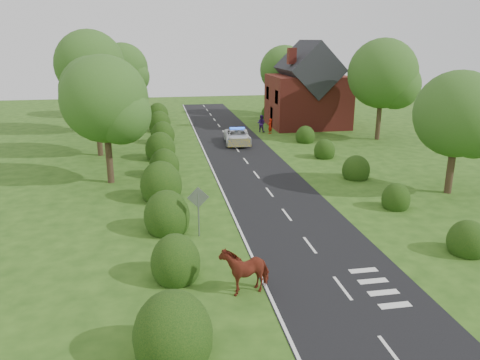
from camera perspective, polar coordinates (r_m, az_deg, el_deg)
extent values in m
plane|color=#294D15|center=(22.31, 8.50, -7.89)|extent=(120.00, 120.00, 0.00)
cube|color=black|center=(36.02, 1.01, 1.94)|extent=(6.00, 70.00, 0.02)
cube|color=white|center=(15.97, 18.08, -19.46)|extent=(0.12, 1.80, 0.01)
cube|color=white|center=(18.98, 12.39, -12.73)|extent=(0.12, 1.80, 0.01)
cube|color=white|center=(22.30, 8.51, -7.84)|extent=(0.12, 1.80, 0.01)
cube|color=white|center=(25.82, 5.72, -4.22)|extent=(0.12, 1.80, 0.01)
cube|color=white|center=(29.46, 3.63, -1.48)|extent=(0.12, 1.80, 0.01)
cube|color=white|center=(33.18, 2.00, 0.66)|extent=(0.12, 1.80, 0.01)
cube|color=white|center=(36.96, 0.71, 2.36)|extent=(0.12, 1.80, 0.01)
cube|color=white|center=(40.78, -0.35, 3.74)|extent=(0.12, 1.80, 0.01)
cube|color=white|center=(44.64, -1.22, 4.89)|extent=(0.12, 1.80, 0.01)
cube|color=white|center=(48.52, -1.96, 5.85)|extent=(0.12, 1.80, 0.01)
cube|color=white|center=(52.41, -2.59, 6.67)|extent=(0.12, 1.80, 0.01)
cube|color=white|center=(56.32, -3.14, 7.37)|extent=(0.12, 1.80, 0.01)
cube|color=white|center=(60.24, -3.61, 7.98)|extent=(0.12, 1.80, 0.01)
cube|color=white|center=(64.18, -4.03, 8.52)|extent=(0.12, 1.80, 0.01)
cube|color=white|center=(68.12, -4.41, 8.99)|extent=(0.12, 1.80, 0.01)
cube|color=white|center=(35.58, -3.58, 1.75)|extent=(0.12, 70.00, 0.01)
cube|color=white|center=(18.38, 18.37, -14.29)|extent=(1.20, 0.35, 0.01)
cube|color=white|center=(19.06, 17.08, -12.98)|extent=(1.20, 0.35, 0.01)
cube|color=white|center=(19.76, 15.89, -11.75)|extent=(1.20, 0.35, 0.01)
cube|color=white|center=(20.47, 14.80, -10.61)|extent=(1.20, 0.35, 0.01)
ellipsoid|color=black|center=(14.82, -8.17, -18.32)|extent=(2.40, 2.52, 2.80)
ellipsoid|color=black|center=(19.19, -7.85, -9.97)|extent=(2.00, 2.10, 2.40)
ellipsoid|color=black|center=(23.73, -8.89, -4.42)|extent=(2.30, 2.41, 2.70)
ellipsoid|color=black|center=(28.43, -9.58, -0.67)|extent=(2.50, 2.62, 3.00)
ellipsoid|color=black|center=(33.28, -9.20, 1.68)|extent=(2.10, 2.20, 2.50)
ellipsoid|color=black|center=(38.11, -9.68, 3.71)|extent=(2.40, 2.52, 2.80)
ellipsoid|color=black|center=(43.99, -9.40, 5.40)|extent=(2.20, 2.31, 2.60)
ellipsoid|color=black|center=(49.88, -9.77, 6.76)|extent=(2.30, 2.41, 2.70)
ellipsoid|color=black|center=(55.80, -9.95, 7.83)|extent=(2.40, 2.52, 2.80)
ellipsoid|color=black|center=(23.47, 26.00, -6.77)|extent=(1.80, 1.89, 2.00)
ellipsoid|color=black|center=(28.02, 18.46, -2.25)|extent=(1.60, 1.68, 1.90)
ellipsoid|color=black|center=(33.21, 13.96, 1.17)|extent=(1.90, 2.00, 2.10)
ellipsoid|color=black|center=(38.56, 10.26, 3.50)|extent=(1.70, 1.78, 2.00)
ellipsoid|color=black|center=(44.19, 7.96, 5.30)|extent=(1.80, 1.89, 2.00)
ellipsoid|color=black|center=(57.40, 3.47, 8.07)|extent=(1.70, 1.78, 2.00)
cylinder|color=#332316|center=(32.16, -15.69, 3.11)|extent=(0.44, 0.44, 3.96)
sphere|color=#355F1E|center=(31.54, -16.21, 9.47)|extent=(5.60, 5.60, 5.60)
sphere|color=#3C6B26|center=(31.01, -14.36, 7.82)|extent=(3.92, 3.92, 3.92)
cylinder|color=#332316|center=(40.12, -16.84, 5.50)|extent=(0.44, 0.44, 3.74)
sphere|color=#355F1E|center=(39.64, -17.25, 10.31)|extent=(5.60, 5.60, 5.60)
sphere|color=#3C6B26|center=(39.08, -15.80, 9.09)|extent=(3.92, 3.92, 3.92)
cylinder|color=#332316|center=(50.02, -17.40, 8.21)|extent=(0.44, 0.44, 4.84)
sphere|color=#355F1E|center=(49.61, -17.85, 13.23)|extent=(6.80, 6.80, 6.80)
sphere|color=#3C6B26|center=(48.86, -16.42, 12.01)|extent=(4.76, 4.76, 4.76)
cylinder|color=#332316|center=(59.70, -13.85, 9.45)|extent=(0.44, 0.44, 4.18)
sphere|color=#355F1E|center=(59.36, -14.11, 13.09)|extent=(6.00, 6.00, 6.00)
sphere|color=#3C6B26|center=(58.77, -13.04, 12.20)|extent=(4.20, 4.20, 4.20)
cylinder|color=#332316|center=(31.68, 24.32, 1.61)|extent=(0.44, 0.44, 3.52)
sphere|color=#355F1E|center=(31.07, 25.03, 7.31)|extent=(5.20, 5.20, 5.20)
sphere|color=#3C6B26|center=(31.31, 26.76, 5.66)|extent=(3.64, 3.64, 3.64)
cylinder|color=#332316|center=(46.62, 16.57, 7.43)|extent=(0.44, 0.44, 4.40)
sphere|color=#355F1E|center=(46.18, 16.99, 12.32)|extent=(6.40, 6.40, 6.40)
sphere|color=#3C6B26|center=(46.21, 18.50, 10.94)|extent=(4.48, 4.48, 4.48)
cylinder|color=#332316|center=(59.72, 5.31, 9.76)|extent=(0.44, 0.44, 3.96)
sphere|color=#355F1E|center=(59.39, 5.41, 13.21)|extent=(6.00, 6.00, 6.00)
sphere|color=#3C6B26|center=(59.17, 6.54, 12.29)|extent=(4.20, 4.20, 4.20)
cylinder|color=gray|center=(22.74, -5.07, -4.28)|extent=(0.08, 0.08, 2.20)
cube|color=gray|center=(22.43, -5.13, -2.13)|extent=(1.06, 0.04, 1.06)
cube|color=maroon|center=(52.17, 8.21, 9.49)|extent=(8.00, 7.00, 5.50)
cube|color=black|center=(51.85, 8.37, 13.28)|extent=(5.94, 7.40, 5.94)
cube|color=maroon|center=(49.14, 6.33, 14.80)|extent=(0.80, 0.80, 1.60)
imported|color=#5E1E0F|center=(18.18, 0.62, -11.11)|extent=(2.32, 1.63, 1.49)
imported|color=silver|center=(43.10, -0.35, 5.34)|extent=(2.65, 5.05, 1.35)
cube|color=yellow|center=(40.71, -0.05, 4.56)|extent=(2.02, 0.23, 0.74)
cube|color=blue|center=(42.95, -0.35, 6.33)|extent=(1.37, 0.39, 0.14)
imported|color=red|center=(47.75, 3.68, 6.57)|extent=(0.67, 0.67, 1.57)
imported|color=#341460|center=(48.62, 2.61, 6.89)|extent=(1.09, 1.04, 1.77)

